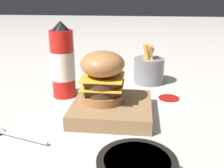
{
  "coord_description": "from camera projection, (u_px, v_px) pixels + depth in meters",
  "views": [
    {
      "loc": [
        -0.66,
        -0.05,
        0.3
      ],
      "look_at": [
        -0.04,
        0.02,
        0.09
      ],
      "focal_mm": 42.0,
      "sensor_mm": 36.0,
      "label": 1
    }
  ],
  "objects": [
    {
      "name": "fries_basket",
      "position": [
        149.0,
        70.0,
        0.92
      ],
      "size": [
        0.1,
        0.1,
        0.14
      ],
      "color": "slate",
      "rests_on": "ground_plane"
    },
    {
      "name": "ketchup_puddle",
      "position": [
        169.0,
        98.0,
        0.8
      ],
      "size": [
        0.06,
        0.06,
        0.0
      ],
      "color": "#9E140F",
      "rests_on": "ground_plane"
    },
    {
      "name": "burger",
      "position": [
        103.0,
        76.0,
        0.67
      ],
      "size": [
        0.11,
        0.11,
        0.13
      ],
      "color": "#9E6638",
      "rests_on": "serving_board"
    },
    {
      "name": "ground_plane",
      "position": [
        120.0,
        109.0,
        0.73
      ],
      "size": [
        6.0,
        6.0,
        0.0
      ],
      "primitive_type": "plane",
      "color": "#B7B2A8"
    },
    {
      "name": "ketchup_bottle",
      "position": [
        63.0,
        63.0,
        0.78
      ],
      "size": [
        0.07,
        0.07,
        0.23
      ],
      "color": "red",
      "rests_on": "ground_plane"
    },
    {
      "name": "spoon",
      "position": [
        2.0,
        132.0,
        0.59
      ],
      "size": [
        0.06,
        0.17,
        0.01
      ],
      "rotation": [
        0.0,
        0.0,
        1.29
      ],
      "color": "silver",
      "rests_on": "ground_plane"
    },
    {
      "name": "serving_board",
      "position": [
        112.0,
        109.0,
        0.68
      ],
      "size": [
        0.2,
        0.2,
        0.04
      ],
      "color": "olive",
      "rests_on": "ground_plane"
    }
  ]
}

